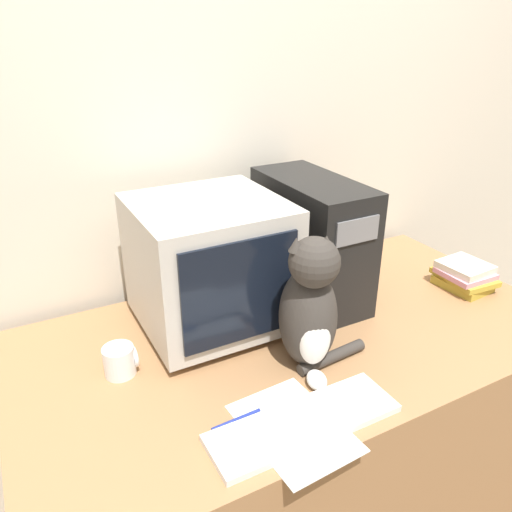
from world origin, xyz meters
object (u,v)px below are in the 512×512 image
object	(u,v)px
crt_monitor	(210,264)
keyboard	(304,422)
pen	(236,420)
cat	(310,309)
mug	(120,361)
book_stack	(464,276)
computer_tower	(311,240)

from	to	relation	value
crt_monitor	keyboard	distance (m)	0.55
keyboard	pen	world-z (taller)	keyboard
cat	mug	distance (m)	0.53
cat	pen	bearing A→B (deg)	-140.71
crt_monitor	keyboard	xyz separation A→B (m)	(0.01, -0.51, -0.20)
crt_monitor	keyboard	world-z (taller)	crt_monitor
cat	book_stack	xyz separation A→B (m)	(0.74, 0.11, -0.13)
computer_tower	pen	size ratio (longest dim) A/B	3.54
mug	crt_monitor	bearing A→B (deg)	19.38
cat	mug	bearing A→B (deg)	174.51
crt_monitor	pen	world-z (taller)	crt_monitor
crt_monitor	book_stack	world-z (taller)	crt_monitor
book_stack	crt_monitor	bearing A→B (deg)	167.10
cat	book_stack	world-z (taller)	cat
mug	cat	bearing A→B (deg)	-23.33
crt_monitor	book_stack	bearing A→B (deg)	-12.90
book_stack	computer_tower	bearing A→B (deg)	157.17
book_stack	mug	size ratio (longest dim) A/B	2.31
cat	pen	distance (m)	0.34
computer_tower	book_stack	xyz separation A→B (m)	(0.52, -0.22, -0.16)
computer_tower	cat	size ratio (longest dim) A/B	1.18
computer_tower	pen	distance (m)	0.69
pen	cat	bearing A→B (deg)	21.45
crt_monitor	book_stack	distance (m)	0.93
computer_tower	mug	world-z (taller)	computer_tower
crt_monitor	mug	distance (m)	0.38
computer_tower	book_stack	size ratio (longest dim) A/B	2.24
keyboard	mug	bearing A→B (deg)	129.59
computer_tower	book_stack	bearing A→B (deg)	-22.83
crt_monitor	cat	xyz separation A→B (m)	(0.15, -0.31, -0.03)
crt_monitor	pen	bearing A→B (deg)	-106.23
cat	crt_monitor	bearing A→B (deg)	133.52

